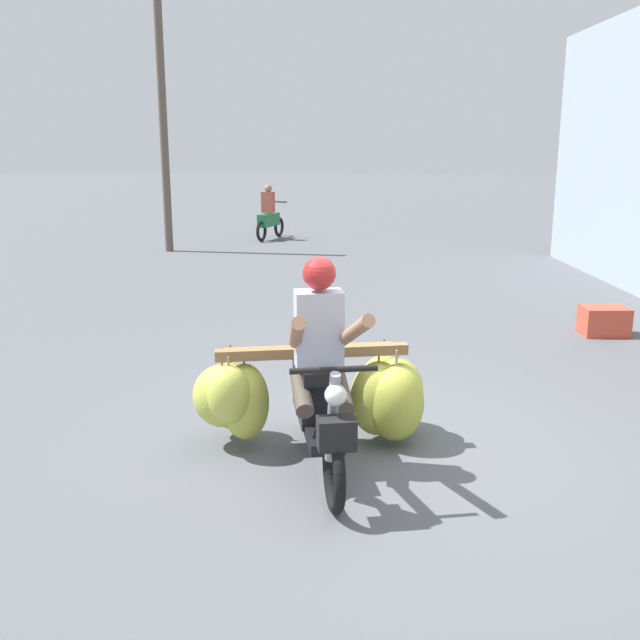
# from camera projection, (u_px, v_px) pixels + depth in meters

# --- Properties ---
(ground_plane) EXTENTS (120.00, 120.00, 0.00)m
(ground_plane) POSITION_uv_depth(u_px,v_px,m) (395.00, 450.00, 5.63)
(ground_plane) COLOR #56595E
(motorbike_main_loaded) EXTENTS (1.89, 1.94, 1.58)m
(motorbike_main_loaded) POSITION_uv_depth(u_px,v_px,m) (324.00, 392.00, 5.58)
(motorbike_main_loaded) COLOR black
(motorbike_main_loaded) RESTS_ON ground
(motorbike_distant_ahead_left) EXTENTS (0.74, 1.54, 1.40)m
(motorbike_distant_ahead_left) POSITION_uv_depth(u_px,v_px,m) (269.00, 217.00, 18.35)
(motorbike_distant_ahead_left) COLOR black
(motorbike_distant_ahead_left) RESTS_ON ground
(produce_crate) EXTENTS (0.56, 0.40, 0.36)m
(produce_crate) POSITION_uv_depth(u_px,v_px,m) (604.00, 321.00, 9.04)
(produce_crate) COLOR #CC4C38
(produce_crate) RESTS_ON ground
(utility_pole) EXTENTS (0.18, 0.18, 5.80)m
(utility_pole) POSITION_uv_depth(u_px,v_px,m) (163.00, 120.00, 15.71)
(utility_pole) COLOR brown
(utility_pole) RESTS_ON ground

